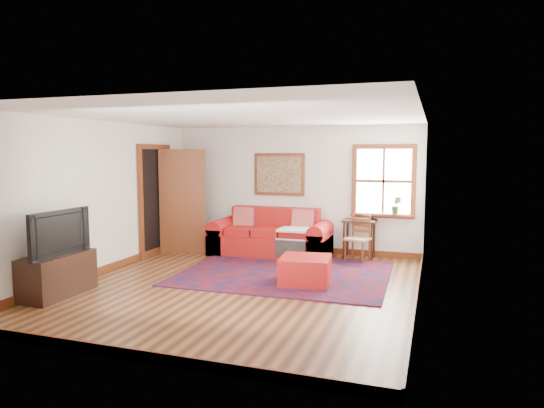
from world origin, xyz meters
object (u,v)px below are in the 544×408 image
(side_table, at_px, (359,226))
(ladder_back_chair, at_px, (359,237))
(media_cabinet, at_px, (58,275))
(red_ottoman, at_px, (305,271))
(red_leather_sofa, at_px, (271,239))

(side_table, height_order, ladder_back_chair, ladder_back_chair)
(side_table, bearing_deg, ladder_back_chair, -82.68)
(side_table, bearing_deg, media_cabinet, -133.52)
(red_ottoman, relative_size, side_table, 1.00)
(red_leather_sofa, relative_size, side_table, 3.16)
(side_table, distance_m, ladder_back_chair, 0.33)
(red_leather_sofa, distance_m, side_table, 1.72)
(red_leather_sofa, bearing_deg, side_table, 7.75)
(red_ottoman, distance_m, ladder_back_chair, 1.90)
(red_ottoman, bearing_deg, side_table, 69.79)
(red_leather_sofa, relative_size, media_cabinet, 2.17)
(red_leather_sofa, height_order, media_cabinet, red_leather_sofa)
(media_cabinet, bearing_deg, red_leather_sofa, 61.64)
(red_leather_sofa, relative_size, ladder_back_chair, 2.72)
(red_ottoman, bearing_deg, red_leather_sofa, 115.17)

